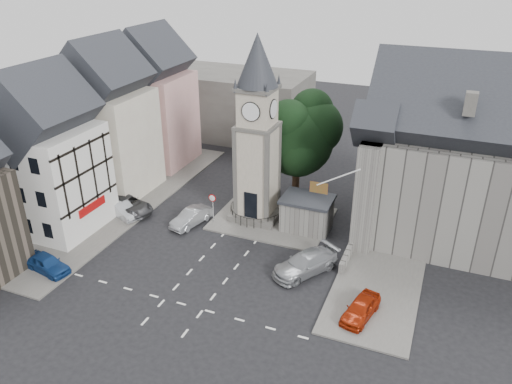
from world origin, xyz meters
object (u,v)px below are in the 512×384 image
at_px(car_west_blue, 47,263).
at_px(pedestrian, 362,229).
at_px(car_east_red, 361,309).
at_px(clock_tower, 257,132).
at_px(stone_shelter, 307,214).

bearing_deg(car_west_blue, pedestrian, -45.67).
relative_size(car_west_blue, car_east_red, 1.03).
distance_m(clock_tower, stone_shelter, 8.15).
height_order(stone_shelter, pedestrian, stone_shelter).
bearing_deg(car_east_red, pedestrian, 113.78).
bearing_deg(car_east_red, car_west_blue, -157.87).
bearing_deg(clock_tower, car_east_red, -41.46).
xyz_separation_m(car_west_blue, pedestrian, (21.05, 13.84, 0.19)).
relative_size(clock_tower, pedestrian, 9.22).
bearing_deg(car_east_red, stone_shelter, 137.59).
height_order(car_west_blue, pedestrian, pedestrian).
xyz_separation_m(clock_tower, car_east_red, (11.50, -10.16, -7.45)).
distance_m(stone_shelter, pedestrian, 4.82).
bearing_deg(car_west_blue, stone_shelter, -39.53).
relative_size(clock_tower, car_east_red, 4.14).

